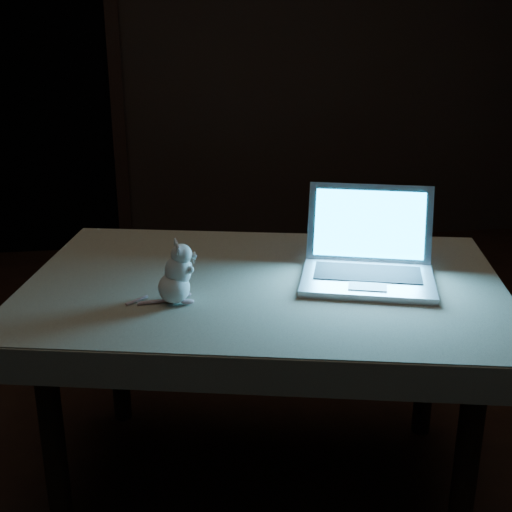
{
  "coord_description": "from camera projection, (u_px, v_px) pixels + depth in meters",
  "views": [
    {
      "loc": [
        -0.38,
        -1.85,
        1.47
      ],
      "look_at": [
        -0.1,
        0.05,
        0.78
      ],
      "focal_mm": 48.0,
      "sensor_mm": 36.0,
      "label": 1
    }
  ],
  "objects": [
    {
      "name": "doorway",
      "position": [
        33.0,
        82.0,
        4.09
      ],
      "size": [
        1.06,
        0.36,
        2.13
      ],
      "primitive_type": null,
      "color": "black",
      "rests_on": "back_wall"
    },
    {
      "name": "laptop",
      "position": [
        370.0,
        241.0,
        1.98
      ],
      "size": [
        0.47,
        0.44,
        0.26
      ],
      "primitive_type": null,
      "rotation": [
        0.0,
        0.0,
        -0.3
      ],
      "color": "silver",
      "rests_on": "tablecloth"
    },
    {
      "name": "back_wall",
      "position": [
        215.0,
        40.0,
        4.16
      ],
      "size": [
        4.5,
        0.04,
        2.6
      ],
      "primitive_type": "cube",
      "color": "black",
      "rests_on": "ground"
    },
    {
      "name": "table",
      "position": [
        264.0,
        387.0,
        2.16
      ],
      "size": [
        1.47,
        1.12,
        0.7
      ],
      "primitive_type": null,
      "rotation": [
        0.0,
        0.0,
        -0.22
      ],
      "color": "black",
      "rests_on": "floor"
    },
    {
      "name": "floor",
      "position": [
        288.0,
        480.0,
        2.28
      ],
      "size": [
        5.0,
        5.0,
        0.0
      ],
      "primitive_type": "plane",
      "color": "black",
      "rests_on": "ground"
    },
    {
      "name": "plush_mouse",
      "position": [
        173.0,
        272.0,
        1.86
      ],
      "size": [
        0.16,
        0.16,
        0.18
      ],
      "primitive_type": null,
      "rotation": [
        0.0,
        0.0,
        -0.27
      ],
      "color": "white",
      "rests_on": "tablecloth"
    },
    {
      "name": "tablecloth",
      "position": [
        248.0,
        304.0,
        2.0
      ],
      "size": [
        1.64,
        1.34,
        0.1
      ],
      "primitive_type": null,
      "rotation": [
        0.0,
        0.0,
        -0.32
      ],
      "color": "#BBB39A",
      "rests_on": "table"
    }
  ]
}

